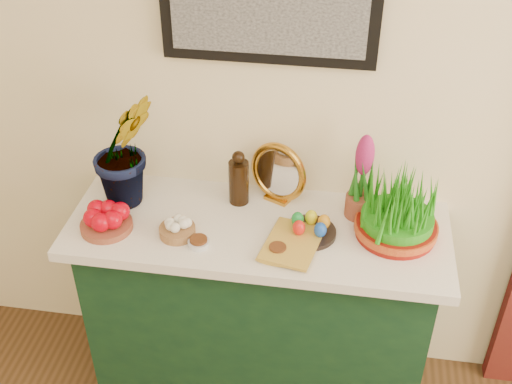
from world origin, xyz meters
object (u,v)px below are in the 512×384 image
at_px(hyacinth_green, 123,133).
at_px(mirror, 278,173).
at_px(sideboard, 258,313).
at_px(book, 267,238).
at_px(wheatgrass_sabzeh, 398,211).

relative_size(hyacinth_green, mirror, 2.47).
xyz_separation_m(sideboard, mirror, (0.05, 0.17, 0.58)).
xyz_separation_m(mirror, book, (-0.00, -0.26, -0.10)).
relative_size(sideboard, hyacinth_green, 2.18).
xyz_separation_m(hyacinth_green, wheatgrass_sabzeh, (1.00, -0.06, -0.19)).
height_order(sideboard, wheatgrass_sabzeh, wheatgrass_sabzeh).
bearing_deg(hyacinth_green, mirror, -28.04).
distance_m(sideboard, book, 0.49).
distance_m(hyacinth_green, mirror, 0.59).
distance_m(hyacinth_green, wheatgrass_sabzeh, 1.02).
height_order(hyacinth_green, mirror, hyacinth_green).
distance_m(sideboard, mirror, 0.61).
height_order(hyacinth_green, book, hyacinth_green).
bearing_deg(hyacinth_green, book, -54.60).
bearing_deg(sideboard, wheatgrass_sabzeh, 1.88).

